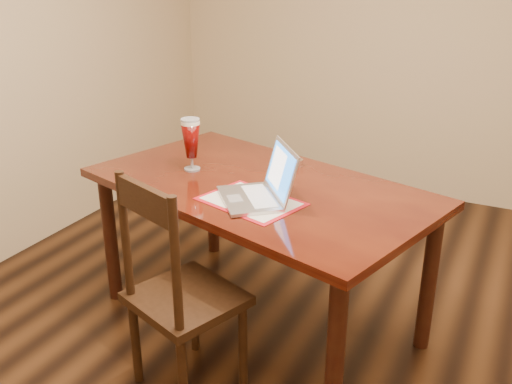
% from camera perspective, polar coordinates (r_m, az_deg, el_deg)
% --- Properties ---
extents(ground, '(5.00, 5.00, 0.00)m').
position_cam_1_polar(ground, '(3.07, 5.39, -16.18)').
color(ground, black).
rests_on(ground, ground).
extents(dining_table, '(1.98, 1.45, 1.12)m').
position_cam_1_polar(dining_table, '(2.98, 0.11, -0.82)').
color(dining_table, '#4D180A').
rests_on(dining_table, ground).
extents(dining_chair, '(0.58, 0.57, 1.09)m').
position_cam_1_polar(dining_chair, '(2.62, -7.68, -10.14)').
color(dining_chair, black).
rests_on(dining_chair, ground).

